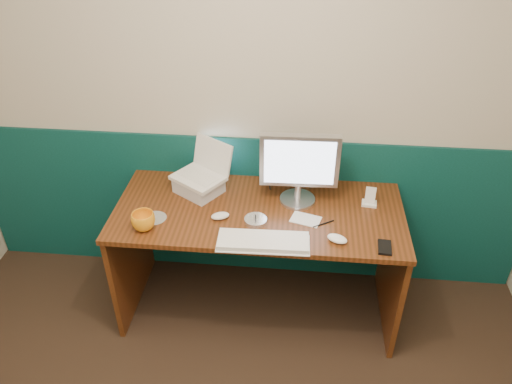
# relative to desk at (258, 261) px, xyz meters

# --- Properties ---
(back_wall) EXTENTS (3.50, 0.04, 2.50)m
(back_wall) POSITION_rel_desk_xyz_m (-0.11, 0.37, 0.88)
(back_wall) COLOR #B9B09C
(back_wall) RESTS_ON ground
(wainscot) EXTENTS (3.48, 0.02, 1.00)m
(wainscot) POSITION_rel_desk_xyz_m (-0.11, 0.36, 0.12)
(wainscot) COLOR #07322E
(wainscot) RESTS_ON ground
(desk) EXTENTS (1.60, 0.70, 0.75)m
(desk) POSITION_rel_desk_xyz_m (0.00, 0.00, 0.00)
(desk) COLOR #3D1F0B
(desk) RESTS_ON ground
(laptop_riser) EXTENTS (0.31, 0.30, 0.08)m
(laptop_riser) POSITION_rel_desk_xyz_m (-0.36, 0.15, 0.42)
(laptop_riser) COLOR silver
(laptop_riser) RESTS_ON desk
(laptop) EXTENTS (0.34, 0.33, 0.23)m
(laptop) POSITION_rel_desk_xyz_m (-0.36, 0.15, 0.57)
(laptop) COLOR white
(laptop) RESTS_ON laptop_riser
(monitor) EXTENTS (0.43, 0.13, 0.43)m
(monitor) POSITION_rel_desk_xyz_m (0.21, 0.11, 0.59)
(monitor) COLOR #B9B9BE
(monitor) RESTS_ON desk
(keyboard) EXTENTS (0.46, 0.17, 0.03)m
(keyboard) POSITION_rel_desk_xyz_m (0.05, -0.29, 0.39)
(keyboard) COLOR white
(keyboard) RESTS_ON desk
(mouse_right) EXTENTS (0.12, 0.10, 0.04)m
(mouse_right) POSITION_rel_desk_xyz_m (0.42, -0.23, 0.39)
(mouse_right) COLOR white
(mouse_right) RESTS_ON desk
(mouse_left) EXTENTS (0.11, 0.09, 0.03)m
(mouse_left) POSITION_rel_desk_xyz_m (-0.20, -0.10, 0.39)
(mouse_left) COLOR silver
(mouse_left) RESTS_ON desk
(mug) EXTENTS (0.14, 0.14, 0.10)m
(mug) POSITION_rel_desk_xyz_m (-0.58, -0.22, 0.42)
(mug) COLOR orange
(mug) RESTS_ON desk
(camcorder) EXTENTS (0.11, 0.13, 0.18)m
(camcorder) POSITION_rel_desk_xyz_m (0.05, 0.25, 0.46)
(camcorder) COLOR #A8A8AC
(camcorder) RESTS_ON desk
(cd_spindle) EXTENTS (0.12, 0.12, 0.03)m
(cd_spindle) POSITION_rel_desk_xyz_m (-0.01, -0.11, 0.39)
(cd_spindle) COLOR silver
(cd_spindle) RESTS_ON desk
(cd_loose_a) EXTENTS (0.13, 0.13, 0.00)m
(cd_loose_a) POSITION_rel_desk_xyz_m (-0.55, -0.13, 0.38)
(cd_loose_a) COLOR silver
(cd_loose_a) RESTS_ON desk
(pen) EXTENTS (0.11, 0.07, 0.01)m
(pen) POSITION_rel_desk_xyz_m (0.35, -0.10, 0.38)
(pen) COLOR black
(pen) RESTS_ON desk
(papers) EXTENTS (0.18, 0.14, 0.00)m
(papers) POSITION_rel_desk_xyz_m (0.26, -0.06, 0.38)
(papers) COLOR silver
(papers) RESTS_ON desk
(dock) EXTENTS (0.09, 0.07, 0.02)m
(dock) POSITION_rel_desk_xyz_m (0.61, 0.11, 0.38)
(dock) COLOR white
(dock) RESTS_ON desk
(music_player) EXTENTS (0.06, 0.03, 0.10)m
(music_player) POSITION_rel_desk_xyz_m (0.61, 0.11, 0.44)
(music_player) COLOR white
(music_player) RESTS_ON dock
(pda) EXTENTS (0.07, 0.12, 0.01)m
(pda) POSITION_rel_desk_xyz_m (0.66, -0.26, 0.38)
(pda) COLOR black
(pda) RESTS_ON desk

